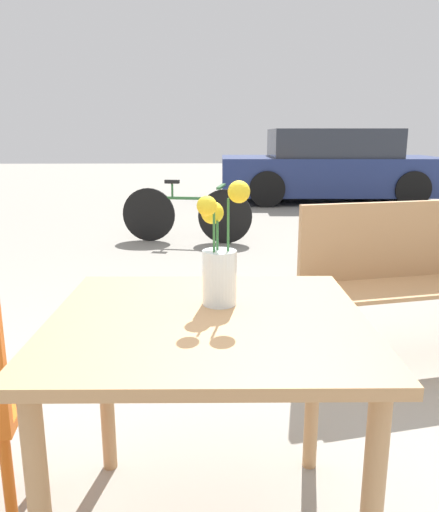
{
  "coord_description": "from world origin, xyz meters",
  "views": [
    {
      "loc": [
        -0.01,
        -1.27,
        1.19
      ],
      "look_at": [
        0.04,
        0.1,
        0.85
      ],
      "focal_mm": 35.0,
      "sensor_mm": 36.0,
      "label": 1
    }
  ],
  "objects_px": {
    "table_front": "(208,352)",
    "bicycle": "(187,214)",
    "parked_car": "(330,167)",
    "flower_vase": "(220,263)"
  },
  "relations": [
    {
      "from": "bicycle",
      "to": "table_front",
      "type": "bearing_deg",
      "value": -87.25
    },
    {
      "from": "flower_vase",
      "to": "table_front",
      "type": "bearing_deg",
      "value": -109.03
    },
    {
      "from": "table_front",
      "to": "flower_vase",
      "type": "xyz_separation_m",
      "value": [
        0.04,
        0.1,
        0.23
      ]
    },
    {
      "from": "parked_car",
      "to": "table_front",
      "type": "bearing_deg",
      "value": -106.17
    },
    {
      "from": "table_front",
      "to": "parked_car",
      "type": "xyz_separation_m",
      "value": [
        2.28,
        7.85,
        0.01
      ]
    },
    {
      "from": "flower_vase",
      "to": "parked_car",
      "type": "relative_size",
      "value": 0.09
    },
    {
      "from": "bicycle",
      "to": "parked_car",
      "type": "height_order",
      "value": "parked_car"
    },
    {
      "from": "flower_vase",
      "to": "bicycle",
      "type": "xyz_separation_m",
      "value": [
        -0.24,
        4.17,
        -0.51
      ]
    },
    {
      "from": "table_front",
      "to": "bicycle",
      "type": "xyz_separation_m",
      "value": [
        -0.21,
        4.27,
        -0.29
      ]
    },
    {
      "from": "bicycle",
      "to": "parked_car",
      "type": "relative_size",
      "value": 0.37
    }
  ]
}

